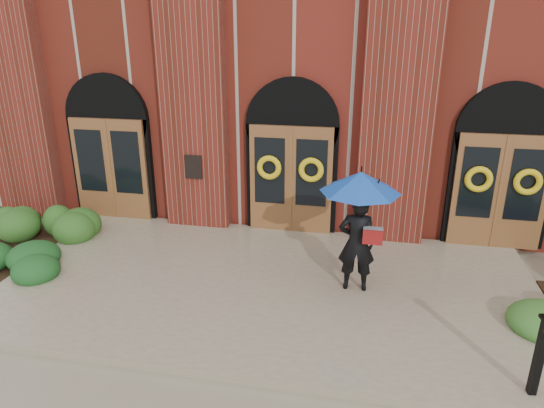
# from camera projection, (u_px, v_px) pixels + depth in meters

# --- Properties ---
(ground) EXTENTS (90.00, 90.00, 0.00)m
(ground) POSITION_uv_depth(u_px,v_px,m) (266.00, 293.00, 9.12)
(ground) COLOR gray
(ground) RESTS_ON ground
(landing) EXTENTS (10.00, 5.30, 0.15)m
(landing) POSITION_uv_depth(u_px,v_px,m) (268.00, 286.00, 9.23)
(landing) COLOR tan
(landing) RESTS_ON ground
(church_building) EXTENTS (16.20, 12.53, 7.00)m
(church_building) POSITION_uv_depth(u_px,v_px,m) (321.00, 65.00, 15.97)
(church_building) COLOR maroon
(church_building) RESTS_ON ground
(man_with_umbrella) EXTENTS (1.49, 1.49, 2.25)m
(man_with_umbrella) POSITION_uv_depth(u_px,v_px,m) (359.00, 209.00, 8.46)
(man_with_umbrella) COLOR black
(man_with_umbrella) RESTS_ON landing
(metal_post) EXTENTS (0.18, 0.18, 1.18)m
(metal_post) POSITION_uv_depth(u_px,v_px,m) (540.00, 354.00, 6.23)
(metal_post) COLOR black
(metal_post) RESTS_ON landing
(hedge_wall_left) EXTENTS (2.80, 1.12, 0.72)m
(hedge_wall_left) POSITION_uv_depth(u_px,v_px,m) (33.00, 223.00, 11.44)
(hedge_wall_left) COLOR #2A551C
(hedge_wall_left) RESTS_ON ground
(hedge_front_left) EXTENTS (1.52, 1.30, 0.54)m
(hedge_front_left) POSITION_uv_depth(u_px,v_px,m) (24.00, 257.00, 9.95)
(hedge_front_left) COLOR #194A1B
(hedge_front_left) RESTS_ON ground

